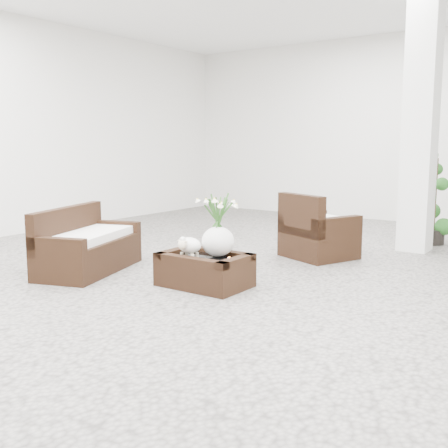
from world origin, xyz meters
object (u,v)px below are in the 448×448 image
Objects in this scene: loveseat at (89,240)px; coffee_table at (205,271)px; topiary at (435,199)px; armchair at (319,225)px.

coffee_table is at bearing -99.53° from loveseat.
armchair is at bearing -117.73° from topiary.
armchair reaches higher than coffee_table.
topiary reaches higher than armchair.
loveseat is at bearing -124.46° from topiary.
coffee_table is 1.54m from loveseat.
topiary is at bearing -53.04° from loveseat.
coffee_table is 4.11m from topiary.
topiary is (0.97, 1.84, 0.26)m from armchair.
topiary reaches higher than coffee_table.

